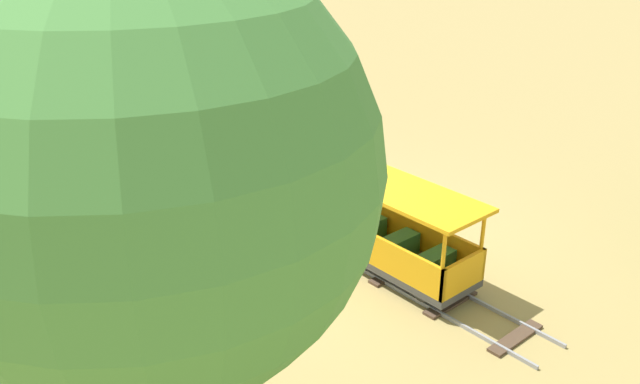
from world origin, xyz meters
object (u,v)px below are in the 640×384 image
at_px(conductor_person, 355,135).
at_px(oak_tree_near, 149,173).
at_px(passenger_car, 381,232).
at_px(locomotive, 273,174).

relative_size(conductor_person, oak_tree_near, 0.44).
bearing_deg(passenger_car, conductor_person, 56.46).
distance_m(locomotive, conductor_person, 1.17).
bearing_deg(passenger_car, oak_tree_near, -155.15).
distance_m(locomotive, passenger_car, 1.94).
distance_m(conductor_person, oak_tree_near, 5.35).
xyz_separation_m(passenger_car, oak_tree_near, (-3.30, -1.53, 2.06)).
bearing_deg(oak_tree_near, passenger_car, 24.85).
bearing_deg(passenger_car, locomotive, 90.00).
bearing_deg(locomotive, conductor_person, -31.12).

